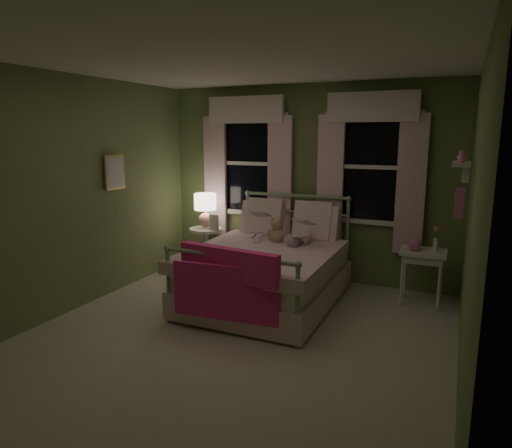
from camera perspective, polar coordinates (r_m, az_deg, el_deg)
The scene contains 18 objects.
room_shell at distance 4.26m, azimuth -2.53°, elevation 2.26°, with size 4.20×4.20×4.20m.
bed at distance 5.40m, azimuth 1.53°, elevation -5.75°, with size 1.58×2.04×1.18m.
pink_throw at distance 4.45m, azimuth -3.62°, elevation -6.50°, with size 1.10×0.25×0.71m.
child_left at distance 5.76m, azimuth 0.61°, elevation 0.95°, with size 0.27×0.17×0.73m, color #F7D1DD.
child_right at distance 5.56m, azimuth 5.91°, elevation 0.59°, with size 0.36×0.28×0.74m, color #F7D1DD.
book_left at distance 5.53m, azimuth -0.43°, elevation 0.82°, with size 0.20×0.27×0.03m, color beige.
book_right at distance 5.33m, azimuth 5.05°, elevation -0.09°, with size 0.20×0.27×0.02m, color beige.
teddy_bear at distance 5.53m, azimuth 2.61°, elevation -0.98°, with size 0.23×0.19×0.32m.
nightstand_left at distance 6.52m, azimuth -6.25°, elevation -2.52°, with size 0.46×0.46×0.65m.
table_lamp at distance 6.41m, azimuth -6.35°, elevation 2.14°, with size 0.31×0.31×0.47m.
book_nightstand at distance 6.35m, azimuth -5.89°, elevation -0.67°, with size 0.16×0.22×0.02m, color beige.
nightstand_right at distance 5.59m, azimuth 20.14°, elevation -4.10°, with size 0.50×0.40×0.64m.
pink_toy at distance 5.55m, azimuth 19.22°, elevation -2.44°, with size 0.14×0.19×0.14m.
bud_vase at distance 5.58m, azimuth 21.58°, elevation -1.70°, with size 0.06×0.06×0.28m.
window_left at distance 6.41m, azimuth -1.15°, elevation 8.21°, with size 1.34×0.13×1.96m.
window_right at distance 5.89m, azimuth 14.10°, elevation 7.60°, with size 1.34×0.13×1.96m.
wall_shelf at distance 4.48m, azimuth 24.22°, elevation 4.61°, with size 0.15×0.50×0.60m.
framed_picture at distance 5.83m, azimuth -17.23°, elevation 6.19°, with size 0.03×0.32×0.42m.
Camera 1 is at (1.90, -3.75, 1.97)m, focal length 32.00 mm.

